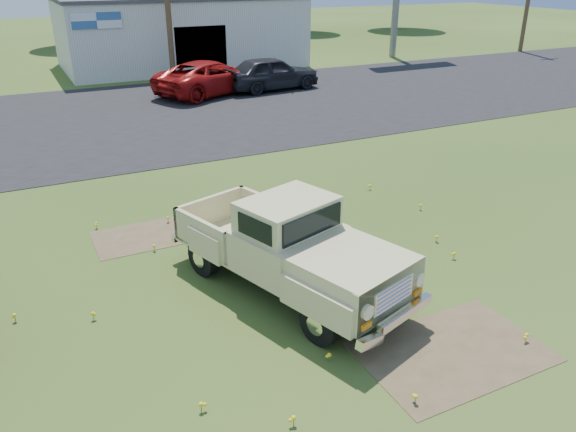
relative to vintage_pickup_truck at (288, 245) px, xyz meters
The scene contains 8 objects.
ground 0.95m from the vintage_pickup_truck, 66.08° to the left, with size 140.00×140.00×0.00m, color #314D18.
asphalt_lot 15.08m from the vintage_pickup_truck, 89.91° to the left, with size 90.00×14.00×0.02m, color black.
dirt_patch_a 3.45m from the vintage_pickup_truck, 62.69° to the right, with size 3.00×2.00×0.01m, color brown.
dirt_patch_b 4.17m from the vintage_pickup_truck, 119.11° to the left, with size 2.20×1.60×0.01m, color brown.
commercial_building 27.73m from the vintage_pickup_truck, 77.45° to the left, with size 14.20×8.20×4.15m.
vintage_pickup_truck is the anchor object (origin of this frame).
red_pickup 18.52m from the vintage_pickup_truck, 75.13° to the left, with size 2.66×5.77×1.60m, color maroon.
dark_sedan 19.18m from the vintage_pickup_truck, 66.02° to the left, with size 1.96×4.88×1.66m, color black.
Camera 1 is at (-4.20, -8.47, 5.75)m, focal length 35.00 mm.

